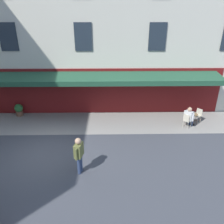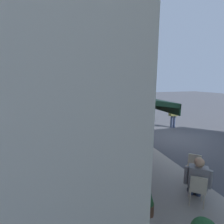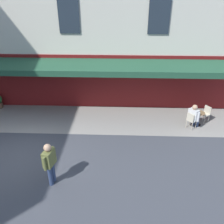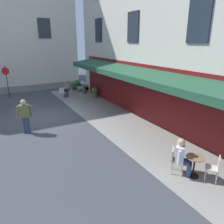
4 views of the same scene
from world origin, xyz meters
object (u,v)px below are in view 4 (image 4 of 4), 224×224
at_px(no_parking_sign, 6,75).
at_px(cafe_chair_cream_corner_right, 215,167).
at_px(cafe_table_mid_terrace, 65,91).
at_px(seated_companion_in_grey, 67,87).
at_px(cafe_chair_cream_facing_street, 68,89).
at_px(cafe_table_near_entrance, 194,164).
at_px(seated_patron_in_white, 182,156).
at_px(potted_plant_entrance_right, 74,86).
at_px(potted_plant_entrance_left, 78,84).
at_px(cafe_chair_cream_kerbside, 175,159).
at_px(walking_pedestrian_in_olive, 25,114).
at_px(cafe_chair_cream_back_row, 62,92).
at_px(potted_plant_under_sign, 95,92).
at_px(potted_plant_by_steps, 84,88).

bearing_deg(no_parking_sign, cafe_chair_cream_corner_right, -162.06).
relative_size(cafe_table_mid_terrace, seated_companion_in_grey, 0.56).
height_order(cafe_chair_cream_facing_street, seated_companion_in_grey, seated_companion_in_grey).
bearing_deg(cafe_chair_cream_facing_street, cafe_table_near_entrance, -179.45).
bearing_deg(cafe_chair_cream_facing_street, seated_companion_in_grey, 141.15).
xyz_separation_m(seated_patron_in_white, no_parking_sign, (14.72, 4.40, 1.08)).
bearing_deg(seated_companion_in_grey, cafe_table_mid_terrace, 141.15).
height_order(cafe_table_mid_terrace, potted_plant_entrance_right, potted_plant_entrance_right).
distance_m(seated_patron_in_white, potted_plant_entrance_left, 14.77).
bearing_deg(potted_plant_entrance_left, cafe_chair_cream_kerbside, 173.25).
distance_m(cafe_chair_cream_facing_street, potted_plant_entrance_left, 2.18).
relative_size(walking_pedestrian_in_olive, no_parking_sign, 0.67).
relative_size(cafe_chair_cream_back_row, potted_plant_entrance_left, 0.96).
bearing_deg(no_parking_sign, walking_pedestrian_in_olive, -178.65).
bearing_deg(potted_plant_under_sign, cafe_chair_cream_facing_street, 43.58).
height_order(cafe_chair_cream_facing_street, potted_plant_entrance_left, potted_plant_entrance_left).
relative_size(cafe_chair_cream_corner_right, walking_pedestrian_in_olive, 0.52).
xyz_separation_m(cafe_table_near_entrance, potted_plant_entrance_left, (15.01, -1.32, 0.05)).
bearing_deg(potted_plant_entrance_left, seated_companion_in_grey, 138.63).
bearing_deg(cafe_table_near_entrance, cafe_chair_cream_corner_right, -144.21).
height_order(cafe_table_near_entrance, cafe_chair_cream_kerbside, cafe_chair_cream_kerbside).
distance_m(seated_patron_in_white, walking_pedestrian_in_olive, 7.58).
height_order(seated_companion_in_grey, potted_plant_entrance_left, seated_companion_in_grey).
bearing_deg(cafe_table_mid_terrace, potted_plant_entrance_right, -39.27).
bearing_deg(seated_companion_in_grey, cafe_chair_cream_back_row, 140.21).
relative_size(cafe_table_mid_terrace, cafe_chair_cream_facing_street, 0.82).
bearing_deg(potted_plant_under_sign, seated_patron_in_white, 170.69).
height_order(seated_patron_in_white, potted_plant_entrance_left, seated_patron_in_white).
bearing_deg(cafe_chair_cream_kerbside, cafe_table_mid_terrace, 0.57).
bearing_deg(potted_plant_by_steps, cafe_chair_cream_facing_street, 84.69).
bearing_deg(cafe_table_near_entrance, cafe_chair_cream_back_row, 4.30).
bearing_deg(cafe_chair_cream_corner_right, cafe_chair_cream_back_row, 5.76).
relative_size(walking_pedestrian_in_olive, potted_plant_by_steps, 1.92).
relative_size(cafe_chair_cream_corner_right, seated_patron_in_white, 0.68).
xyz_separation_m(cafe_chair_cream_back_row, seated_patron_in_white, (-12.09, -0.67, 0.16)).
height_order(cafe_table_mid_terrace, potted_plant_entrance_left, potted_plant_entrance_left).
height_order(cafe_chair_cream_back_row, potted_plant_under_sign, cafe_chair_cream_back_row).
distance_m(walking_pedestrian_in_olive, potted_plant_by_steps, 8.80).
relative_size(cafe_chair_cream_facing_street, potted_plant_under_sign, 1.08).
relative_size(cafe_chair_cream_corner_right, seated_companion_in_grey, 0.68).
distance_m(cafe_chair_cream_corner_right, seated_companion_in_grey, 13.74).
height_order(cafe_chair_cream_kerbside, seated_patron_in_white, seated_patron_in_white).
bearing_deg(seated_patron_in_white, cafe_chair_cream_facing_street, -0.60).
xyz_separation_m(cafe_table_near_entrance, cafe_chair_cream_back_row, (12.41, 0.93, 0.06)).
relative_size(cafe_chair_cream_back_row, potted_plant_by_steps, 1.00).
bearing_deg(potted_plant_under_sign, potted_plant_by_steps, 9.43).
relative_size(cafe_chair_cream_corner_right, potted_plant_entrance_right, 1.14).
bearing_deg(seated_patron_in_white, seated_companion_in_grey, -0.00).
relative_size(cafe_table_near_entrance, potted_plant_by_steps, 0.82).
bearing_deg(potted_plant_under_sign, cafe_table_mid_terrace, 58.22).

